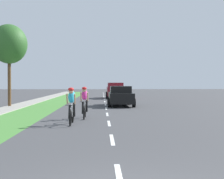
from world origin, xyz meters
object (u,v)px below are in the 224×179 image
Objects in this scene: cyclist_trailing at (85,102)px; street_tree_near at (9,44)px; cyclist_lead at (72,105)px; sedan_black at (121,96)px; suv_maroon at (115,90)px.

cyclist_trailing is 0.28× the size of street_tree_near.
cyclist_lead is 0.40× the size of sedan_black.
sedan_black is at bearing -90.69° from suv_maroon.
street_tree_near is (-8.31, -0.47, 3.85)m from sedan_black.
cyclist_lead is 0.28× the size of street_tree_near.
cyclist_trailing is 0.37× the size of suv_maroon.
cyclist_lead is 2.14m from cyclist_trailing.
sedan_black is at bearing 74.85° from cyclist_lead.
sedan_black is (2.75, 10.14, -0.04)m from cyclist_lead.
suv_maroon is 15.04m from street_tree_near.
cyclist_lead is at bearing -60.12° from street_tree_near.
street_tree_near is (-6.00, 7.59, 3.81)m from cyclist_trailing.
suv_maroon is at bearing 82.38° from cyclist_lead.
cyclist_lead reaches higher than sedan_black.
suv_maroon is at bearing 54.61° from street_tree_near.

